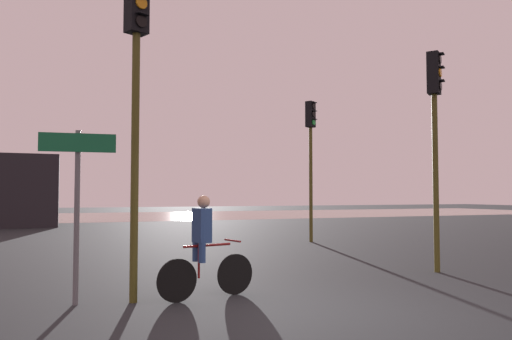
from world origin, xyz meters
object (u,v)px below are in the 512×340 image
(traffic_light_near_right, at_px, (435,119))
(traffic_light_near_left, at_px, (136,76))
(direction_sign_post, at_px, (77,190))
(traffic_light_far_right, at_px, (311,145))
(cyclist, at_px, (204,246))

(traffic_light_near_right, distance_m, traffic_light_near_left, 6.41)
(traffic_light_near_right, height_order, direction_sign_post, traffic_light_near_right)
(traffic_light_near_left, relative_size, direction_sign_post, 1.94)
(traffic_light_near_right, relative_size, direction_sign_post, 1.80)
(traffic_light_near_right, xyz_separation_m, traffic_light_near_left, (-6.37, -0.68, 0.22))
(traffic_light_far_right, height_order, traffic_light_near_right, traffic_light_far_right)
(traffic_light_near_left, height_order, cyclist, traffic_light_near_left)
(traffic_light_near_left, bearing_deg, cyclist, 148.80)
(direction_sign_post, bearing_deg, traffic_light_near_right, -170.14)
(direction_sign_post, height_order, cyclist, direction_sign_post)
(traffic_light_far_right, distance_m, direction_sign_post, 10.96)
(traffic_light_far_right, xyz_separation_m, traffic_light_near_left, (-7.01, -7.61, 0.10))
(traffic_light_near_left, distance_m, cyclist, 2.85)
(traffic_light_near_right, bearing_deg, direction_sign_post, -33.51)
(direction_sign_post, distance_m, cyclist, 2.10)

